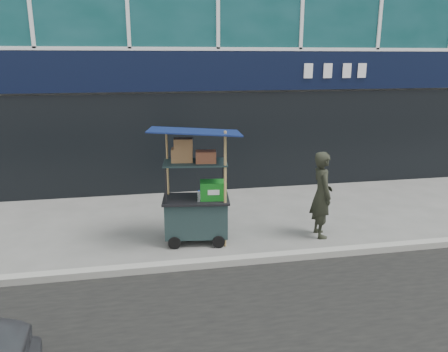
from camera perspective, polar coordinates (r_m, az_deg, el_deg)
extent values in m
plane|color=#60605C|center=(7.42, 4.65, -10.43)|extent=(80.00, 80.00, 0.00)
cube|color=#97978F|center=(7.22, 5.09, -10.67)|extent=(80.00, 0.18, 0.12)
cube|color=black|center=(10.46, -0.75, 13.52)|extent=(15.68, 0.06, 0.90)
cube|color=black|center=(10.69, -0.76, 4.38)|extent=(15.68, 0.04, 2.40)
cube|color=#192A2A|center=(7.83, -3.64, -5.37)|extent=(1.16, 0.77, 0.64)
cylinder|color=black|center=(7.66, -6.49, -8.71)|extent=(0.22, 0.07, 0.22)
cylinder|color=black|center=(7.66, -0.71, -8.62)|extent=(0.22, 0.07, 0.22)
cube|color=black|center=(7.72, -3.68, -3.04)|extent=(1.24, 0.85, 0.04)
cylinder|color=black|center=(7.39, -7.61, -1.37)|extent=(0.03, 0.03, 0.68)
cylinder|color=black|center=(7.38, 0.15, -1.25)|extent=(0.03, 0.03, 0.68)
cylinder|color=black|center=(7.91, -7.34, -0.25)|extent=(0.03, 0.03, 0.68)
cylinder|color=black|center=(7.90, -0.10, -0.14)|extent=(0.03, 0.03, 0.68)
cube|color=#192A2A|center=(7.54, -3.77, 1.75)|extent=(1.16, 0.77, 0.03)
cylinder|color=olive|center=(7.41, 0.15, -1.93)|extent=(0.05, 0.05, 2.04)
cylinder|color=olive|center=(7.95, -7.31, -1.20)|extent=(0.04, 0.04, 1.95)
cube|color=#0B1240|center=(7.43, -3.84, 5.84)|extent=(1.66, 1.28, 0.18)
cube|color=#106A19|center=(7.63, -1.41, -1.84)|extent=(0.49, 0.37, 0.32)
cylinder|color=silver|center=(7.51, -3.28, -2.67)|extent=(0.07, 0.07, 0.18)
cylinder|color=#1B36CF|center=(7.49, -3.29, -1.95)|extent=(0.03, 0.03, 0.02)
cube|color=brown|center=(7.56, -5.51, 2.74)|extent=(0.39, 0.32, 0.23)
cube|color=olive|center=(7.47, -2.39, 2.54)|extent=(0.37, 0.30, 0.20)
cube|color=brown|center=(7.50, -5.34, 4.24)|extent=(0.35, 0.27, 0.18)
imported|color=black|center=(8.14, 12.65, -2.37)|extent=(0.42, 0.60, 1.60)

